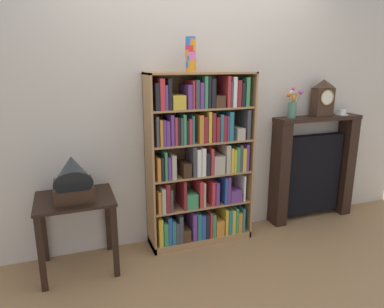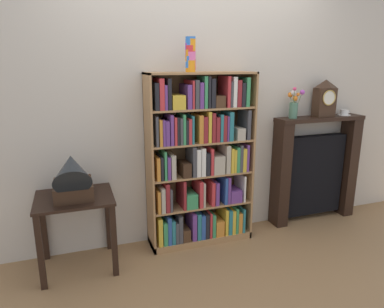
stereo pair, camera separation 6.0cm
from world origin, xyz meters
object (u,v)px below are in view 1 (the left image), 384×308
side_table_left (76,214)px  cup_stack (191,55)px  teacup_with_saucer (342,112)px  gramophone (73,178)px  fireplace_mantel (313,169)px  bookshelf (200,165)px  mantel_clock (323,98)px  flower_vase (293,105)px

side_table_left → cup_stack: bearing=3.9°
teacup_with_saucer → side_table_left: bearing=-176.9°
gramophone → fireplace_mantel: size_ratio=0.42×
gramophone → bookshelf: bearing=8.6°
gramophone → fireplace_mantel: bearing=5.5°
cup_stack → fireplace_mantel: cup_stack is taller
bookshelf → gramophone: bookshelf is taller
fireplace_mantel → teacup_with_saucer: teacup_with_saucer is taller
side_table_left → teacup_with_saucer: teacup_with_saucer is taller
bookshelf → mantel_clock: bearing=2.0°
bookshelf → side_table_left: bookshelf is taller
mantel_clock → teacup_with_saucer: mantel_clock is taller
bookshelf → fireplace_mantel: (1.32, 0.07, -0.20)m
fireplace_mantel → mantel_clock: size_ratio=3.03×
flower_vase → gramophone: bearing=-174.2°
cup_stack → mantel_clock: bearing=3.1°
mantel_clock → side_table_left: bearing=-176.6°
side_table_left → teacup_with_saucer: 2.80m
bookshelf → gramophone: bearing=-171.4°
bookshelf → side_table_left: size_ratio=2.53×
cup_stack → side_table_left: cup_stack is taller
bookshelf → mantel_clock: (1.35, 0.05, 0.55)m
side_table_left → fireplace_mantel: size_ratio=0.56×
bookshelf → fireplace_mantel: bearing=2.9°
side_table_left → flower_vase: size_ratio=2.02×
side_table_left → fireplace_mantel: bearing=3.9°
bookshelf → teacup_with_saucer: bookshelf is taller
bookshelf → flower_vase: (0.99, 0.05, 0.50)m
cup_stack → teacup_with_saucer: size_ratio=2.10×
fireplace_mantel → teacup_with_saucer: 0.66m
bookshelf → mantel_clock: 1.46m
cup_stack → gramophone: cup_stack is taller
bookshelf → teacup_with_saucer: (1.62, 0.05, 0.39)m
teacup_with_saucer → bookshelf: bearing=-178.2°
cup_stack → side_table_left: size_ratio=0.45×
fireplace_mantel → gramophone: bearing=-174.5°
flower_vase → teacup_with_saucer: (0.63, 0.00, -0.11)m
flower_vase → mantel_clock: bearing=-0.1°
flower_vase → side_table_left: bearing=-176.0°
side_table_left → mantel_clock: size_ratio=1.68×
side_table_left → flower_vase: bearing=4.0°
side_table_left → teacup_with_saucer: size_ratio=4.65×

